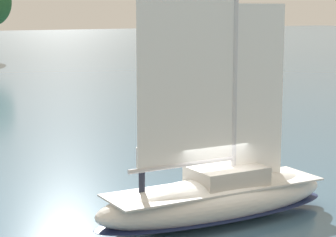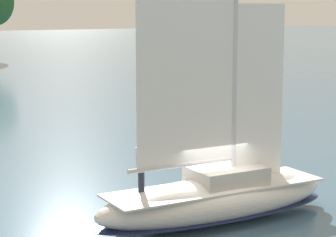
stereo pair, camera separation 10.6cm
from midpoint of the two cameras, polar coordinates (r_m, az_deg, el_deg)
The scene contains 2 objects.
ground_plane at distance 21.82m, azimuth 4.26°, elevation -8.88°, with size 400.00×400.00×0.00m, color #42667F.
sailboat_main at distance 21.54m, azimuth 4.30°, elevation -6.45°, with size 8.69×2.68×11.85m.
Camera 2 is at (-11.97, -16.90, 6.85)m, focal length 70.00 mm.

